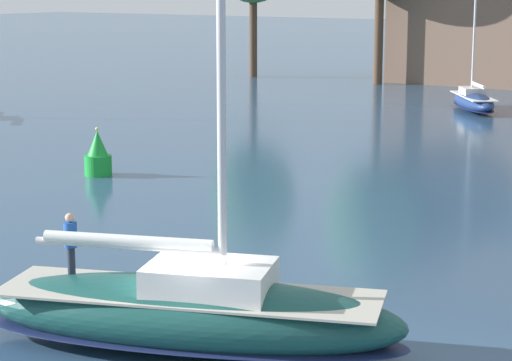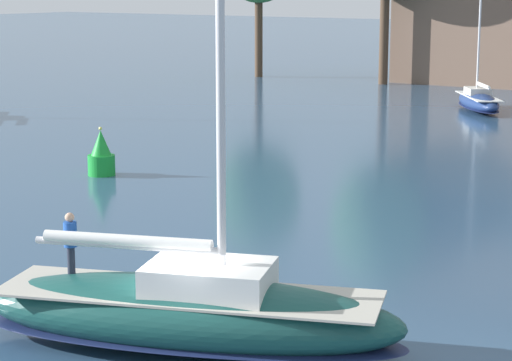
% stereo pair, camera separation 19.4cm
% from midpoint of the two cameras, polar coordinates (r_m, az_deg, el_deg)
% --- Properties ---
extents(ground_plane, '(400.00, 400.00, 0.00)m').
position_cam_midpoint_polar(ground_plane, '(25.21, -4.03, -9.58)').
color(ground_plane, '#2D4C6B').
extents(sailboat_main, '(11.28, 6.65, 14.97)m').
position_cam_midpoint_polar(sailboat_main, '(24.86, -4.01, -7.40)').
color(sailboat_main, '#194C47').
rests_on(sailboat_main, ground).
extents(sailboat_moored_mid_channel, '(6.25, 7.56, 10.65)m').
position_cam_midpoint_polar(sailboat_moored_mid_channel, '(72.10, 12.25, 4.49)').
color(sailboat_moored_mid_channel, navy).
rests_on(sailboat_moored_mid_channel, ground).
extents(channel_buoy, '(1.28, 1.28, 2.30)m').
position_cam_midpoint_polar(channel_buoy, '(47.41, -9.14, 1.39)').
color(channel_buoy, green).
rests_on(channel_buoy, ground).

